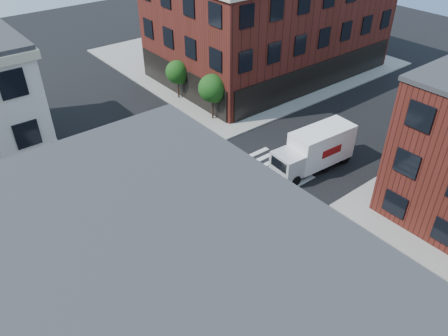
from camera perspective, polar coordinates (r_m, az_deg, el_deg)
ground at (r=32.77m, az=-1.30°, el=-4.00°), size 120.00×120.00×0.00m
sidewalk_ne at (r=58.81m, az=2.60°, el=14.30°), size 30.00×30.00×0.15m
building_ne at (r=53.17m, az=6.05°, el=18.65°), size 25.00×16.00×12.00m
tree_near at (r=41.86m, az=-1.46°, el=10.20°), size 2.69×2.69×4.49m
tree_far at (r=46.52m, az=-6.05°, el=12.21°), size 2.43×2.43×4.07m
signal_pole at (r=23.97m, az=-4.50°, el=-12.72°), size 1.29×1.24×4.60m
box_truck at (r=35.83m, az=11.81°, el=2.39°), size 7.67×2.77×3.42m
traffic_cone at (r=29.07m, az=-2.00°, el=-9.21°), size 0.38×0.38×0.67m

